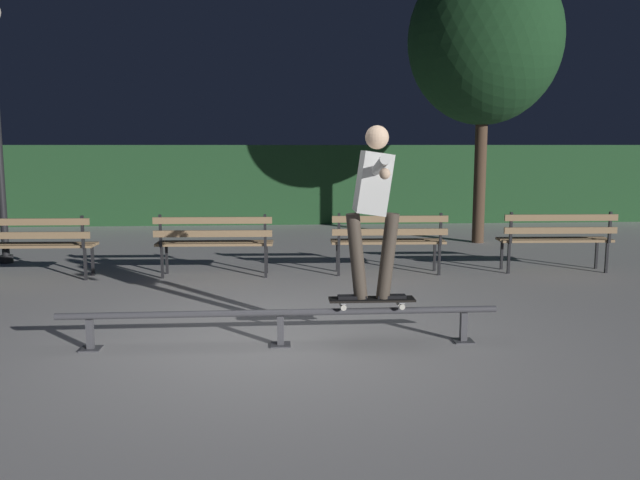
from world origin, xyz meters
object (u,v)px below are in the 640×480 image
(park_bench_left_center, at_px, (214,238))
(grind_rail, at_px, (280,318))
(skateboarder, at_px, (373,197))
(park_bench_right_center, at_px, (389,237))
(tree_far_right, at_px, (485,40))
(skateboard, at_px, (372,300))
(park_bench_leftmost, at_px, (33,240))
(park_bench_rightmost, at_px, (557,235))

(park_bench_left_center, bearing_deg, grind_rail, -74.80)
(skateboarder, height_order, park_bench_left_center, skateboarder)
(park_bench_right_center, relative_size, tree_far_right, 0.31)
(park_bench_left_center, xyz_separation_m, tree_far_right, (4.62, 2.92, 3.12))
(skateboarder, bearing_deg, skateboard, 179.26)
(park_bench_leftmost, bearing_deg, tree_far_right, 22.50)
(grind_rail, xyz_separation_m, park_bench_leftmost, (-3.29, 3.20, 0.28))
(park_bench_left_center, relative_size, park_bench_right_center, 1.00)
(skateboarder, relative_size, park_bench_rightmost, 0.97)
(skateboard, xyz_separation_m, park_bench_leftmost, (-4.12, 3.20, 0.13))
(skateboard, xyz_separation_m, park_bench_right_center, (0.72, 3.20, 0.13))
(skateboarder, bearing_deg, park_bench_rightmost, 45.65)
(grind_rail, distance_m, park_bench_leftmost, 4.60)
(grind_rail, xyz_separation_m, park_bench_left_center, (-0.87, 3.20, 0.28))
(skateboarder, bearing_deg, park_bench_leftmost, 142.16)
(park_bench_rightmost, bearing_deg, park_bench_left_center, 180.00)
(skateboard, bearing_deg, grind_rail, 180.00)
(skateboarder, distance_m, tree_far_right, 7.16)
(grind_rail, bearing_deg, skateboarder, -0.00)
(skateboard, bearing_deg, park_bench_right_center, 77.40)
(park_bench_left_center, height_order, tree_far_right, tree_far_right)
(tree_far_right, bearing_deg, skateboarder, -115.47)
(grind_rail, xyz_separation_m, park_bench_right_center, (1.55, 3.20, 0.28))
(skateboard, distance_m, tree_far_right, 7.52)
(park_bench_right_center, bearing_deg, park_bench_leftmost, 180.00)
(grind_rail, bearing_deg, park_bench_right_center, 64.20)
(skateboard, relative_size, skateboarder, 0.50)
(park_bench_leftmost, height_order, tree_far_right, tree_far_right)
(park_bench_rightmost, bearing_deg, skateboard, -134.38)
(skateboard, bearing_deg, park_bench_left_center, 117.99)
(park_bench_left_center, distance_m, tree_far_right, 6.29)
(grind_rail, relative_size, skateboard, 5.09)
(grind_rail, bearing_deg, skateboard, -0.00)
(tree_far_right, bearing_deg, skateboard, -115.49)
(skateboard, distance_m, park_bench_leftmost, 5.22)
(skateboarder, xyz_separation_m, park_bench_leftmost, (-4.12, 3.20, -0.81))
(skateboarder, xyz_separation_m, park_bench_right_center, (0.71, 3.20, -0.81))
(grind_rail, relative_size, park_bench_leftmost, 2.47)
(skateboard, relative_size, park_bench_rightmost, 0.48)
(park_bench_leftmost, relative_size, park_bench_rightmost, 1.00)
(park_bench_leftmost, distance_m, park_bench_rightmost, 7.25)
(skateboard, distance_m, park_bench_left_center, 3.63)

